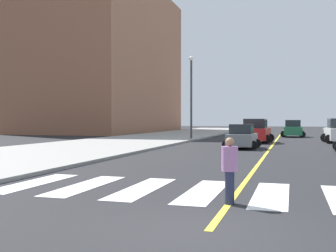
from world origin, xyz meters
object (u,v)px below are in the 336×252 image
(car_gray_fifth, at_px, (242,137))
(car_green_third, at_px, (293,129))
(car_red_fourth, at_px, (256,132))
(pedestrian_crossing, at_px, (230,167))
(street_lamp, at_px, (191,90))

(car_gray_fifth, bearing_deg, car_green_third, 82.39)
(car_green_third, height_order, car_red_fourth, car_red_fourth)
(pedestrian_crossing, xyz_separation_m, street_lamp, (-7.84, 29.13, 3.89))
(street_lamp, bearing_deg, pedestrian_crossing, -74.93)
(car_gray_fifth, height_order, street_lamp, street_lamp)
(car_red_fourth, bearing_deg, pedestrian_crossing, -84.28)
(car_red_fourth, relative_size, pedestrian_crossing, 2.94)
(car_red_fourth, height_order, car_gray_fifth, car_red_fourth)
(car_gray_fifth, xyz_separation_m, street_lamp, (-6.00, 10.41, 3.97))
(car_green_third, bearing_deg, street_lamp, 45.90)
(pedestrian_crossing, distance_m, street_lamp, 30.41)
(car_red_fourth, distance_m, pedestrian_crossing, 26.23)
(car_gray_fifth, xyz_separation_m, pedestrian_crossing, (1.84, -18.71, 0.09))
(car_green_third, distance_m, street_lamp, 14.05)
(pedestrian_crossing, bearing_deg, car_gray_fifth, 13.83)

